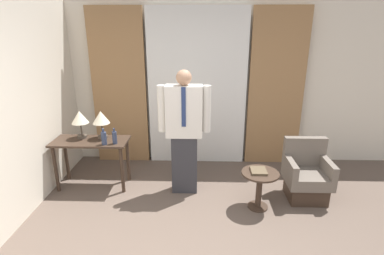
{
  "coord_description": "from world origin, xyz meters",
  "views": [
    {
      "loc": [
        0.07,
        -2.15,
        2.28
      ],
      "look_at": [
        -0.05,
        1.55,
        1.02
      ],
      "focal_mm": 28.0,
      "sensor_mm": 36.0,
      "label": 1
    }
  ],
  "objects": [
    {
      "name": "curtain_sheer_center",
      "position": [
        0.0,
        2.72,
        1.29
      ],
      "size": [
        1.62,
        0.06,
        2.58
      ],
      "color": "white",
      "rests_on": "ground_plane"
    },
    {
      "name": "curtain_drape_left",
      "position": [
        -1.29,
        2.72,
        1.29
      ],
      "size": [
        0.89,
        0.06,
        2.58
      ],
      "color": "#997047",
      "rests_on": "ground_plane"
    },
    {
      "name": "book",
      "position": [
        0.81,
        1.3,
        0.53
      ],
      "size": [
        0.2,
        0.23,
        0.03
      ],
      "color": "brown",
      "rests_on": "side_table"
    },
    {
      "name": "person",
      "position": [
        -0.16,
        1.7,
        0.95
      ],
      "size": [
        0.71,
        0.23,
        1.75
      ],
      "color": "#2D2D33",
      "rests_on": "ground_plane"
    },
    {
      "name": "desk",
      "position": [
        -1.52,
        1.8,
        0.6
      ],
      "size": [
        1.07,
        0.47,
        0.72
      ],
      "color": "#38281E",
      "rests_on": "ground_plane"
    },
    {
      "name": "table_lamp_left",
      "position": [
        -1.67,
        1.9,
        1.02
      ],
      "size": [
        0.24,
        0.24,
        0.41
      ],
      "color": "#4C4238",
      "rests_on": "desk"
    },
    {
      "name": "bottle_near_edge",
      "position": [
        -1.12,
        1.69,
        0.82
      ],
      "size": [
        0.06,
        0.06,
        0.23
      ],
      "color": "#2D3851",
      "rests_on": "desk"
    },
    {
      "name": "bottle_by_lamp",
      "position": [
        -1.26,
        1.65,
        0.82
      ],
      "size": [
        0.07,
        0.07,
        0.23
      ],
      "color": "#2D3851",
      "rests_on": "desk"
    },
    {
      "name": "wall_back",
      "position": [
        0.0,
        2.85,
        1.35
      ],
      "size": [
        10.0,
        0.06,
        2.7
      ],
      "color": "silver",
      "rests_on": "ground_plane"
    },
    {
      "name": "armchair",
      "position": [
        1.52,
        1.57,
        0.31
      ],
      "size": [
        0.58,
        0.54,
        0.82
      ],
      "color": "#38281E",
      "rests_on": "ground_plane"
    },
    {
      "name": "table_lamp_right",
      "position": [
        -1.36,
        1.9,
        1.02
      ],
      "size": [
        0.24,
        0.24,
        0.41
      ],
      "color": "#4C4238",
      "rests_on": "desk"
    },
    {
      "name": "side_table",
      "position": [
        0.83,
        1.29,
        0.35
      ],
      "size": [
        0.48,
        0.48,
        0.51
      ],
      "color": "#38281E",
      "rests_on": "ground_plane"
    },
    {
      "name": "curtain_drape_right",
      "position": [
        1.29,
        2.72,
        1.29
      ],
      "size": [
        0.89,
        0.06,
        2.58
      ],
      "color": "#997047",
      "rests_on": "ground_plane"
    }
  ]
}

